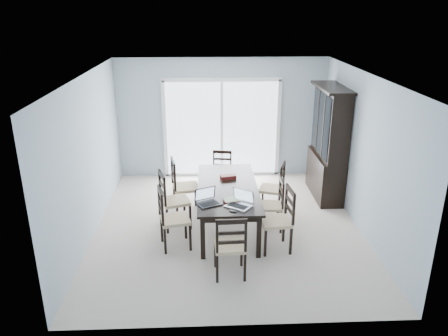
% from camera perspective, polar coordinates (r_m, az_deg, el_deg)
% --- Properties ---
extents(floor, '(5.00, 5.00, 0.00)m').
position_cam_1_polar(floor, '(7.65, 0.45, -7.63)').
color(floor, beige).
rests_on(floor, ground).
extents(ceiling, '(5.00, 5.00, 0.00)m').
position_cam_1_polar(ceiling, '(6.82, 0.51, 12.01)').
color(ceiling, white).
rests_on(ceiling, back_wall).
extents(back_wall, '(4.50, 0.02, 2.60)m').
position_cam_1_polar(back_wall, '(9.53, -0.31, 6.49)').
color(back_wall, '#9CAEBA').
rests_on(back_wall, floor).
extents(wall_left, '(0.02, 5.00, 2.60)m').
position_cam_1_polar(wall_left, '(7.37, -17.28, 1.30)').
color(wall_left, '#9CAEBA').
rests_on(wall_left, floor).
extents(wall_right, '(0.02, 5.00, 2.60)m').
position_cam_1_polar(wall_right, '(7.58, 17.72, 1.78)').
color(wall_right, '#9CAEBA').
rests_on(wall_right, floor).
extents(balcony, '(4.50, 2.00, 0.10)m').
position_cam_1_polar(balcony, '(10.88, -0.50, 0.86)').
color(balcony, gray).
rests_on(balcony, ground).
extents(railing, '(4.50, 0.06, 1.10)m').
position_cam_1_polar(railing, '(11.65, -0.68, 5.30)').
color(railing, '#99999E').
rests_on(railing, balcony).
extents(dining_table, '(1.00, 2.20, 0.75)m').
position_cam_1_polar(dining_table, '(7.36, 0.46, -3.01)').
color(dining_table, black).
rests_on(dining_table, floor).
extents(china_hutch, '(0.50, 1.38, 2.20)m').
position_cam_1_polar(china_hutch, '(8.71, 13.47, 3.00)').
color(china_hutch, black).
rests_on(china_hutch, floor).
extents(sliding_door, '(2.52, 0.05, 2.18)m').
position_cam_1_polar(sliding_door, '(9.56, -0.30, 5.22)').
color(sliding_door, silver).
rests_on(sliding_door, floor).
extents(chair_left_near, '(0.53, 0.52, 1.15)m').
position_cam_1_polar(chair_left_near, '(6.82, -7.28, -5.73)').
color(chair_left_near, black).
rests_on(chair_left_near, floor).
extents(chair_left_mid, '(0.56, 0.55, 1.17)m').
position_cam_1_polar(chair_left_mid, '(7.42, -7.16, -3.41)').
color(chair_left_mid, black).
rests_on(chair_left_mid, floor).
extents(chair_left_far, '(0.54, 0.53, 1.20)m').
position_cam_1_polar(chair_left_far, '(7.94, -5.75, -1.60)').
color(chair_left_far, black).
rests_on(chair_left_far, floor).
extents(chair_right_near, '(0.50, 0.49, 1.18)m').
position_cam_1_polar(chair_right_near, '(6.79, 7.61, -5.79)').
color(chair_right_near, black).
rests_on(chair_right_near, floor).
extents(chair_right_mid, '(0.40, 0.39, 1.04)m').
position_cam_1_polar(chair_right_mid, '(7.40, 6.69, -4.04)').
color(chair_right_mid, black).
rests_on(chair_right_mid, floor).
extents(chair_right_far, '(0.53, 0.52, 1.09)m').
position_cam_1_polar(chair_right_far, '(8.00, 6.86, -1.92)').
color(chair_right_far, black).
rests_on(chair_right_far, floor).
extents(chair_end_near, '(0.44, 0.45, 1.13)m').
position_cam_1_polar(chair_end_near, '(6.03, 0.86, -9.45)').
color(chair_end_near, black).
rests_on(chair_end_near, floor).
extents(chair_end_far, '(0.44, 0.45, 1.02)m').
position_cam_1_polar(chair_end_far, '(8.75, -0.30, -0.02)').
color(chair_end_far, black).
rests_on(chair_end_far, floor).
extents(laptop_dark, '(0.42, 0.37, 0.24)m').
position_cam_1_polar(laptop_dark, '(6.67, -1.97, -4.33)').
color(laptop_dark, black).
rests_on(laptop_dark, dining_table).
extents(laptop_silver, '(0.44, 0.42, 0.25)m').
position_cam_1_polar(laptop_silver, '(6.59, 1.89, -4.61)').
color(laptop_silver, silver).
rests_on(laptop_silver, dining_table).
extents(book_stack, '(0.30, 0.25, 0.04)m').
position_cam_1_polar(book_stack, '(6.78, 0.99, -4.22)').
color(book_stack, maroon).
rests_on(book_stack, dining_table).
extents(cell_phone, '(0.12, 0.10, 0.01)m').
position_cam_1_polar(cell_phone, '(6.47, 1.21, -5.67)').
color(cell_phone, black).
rests_on(cell_phone, dining_table).
extents(game_box, '(0.29, 0.19, 0.07)m').
position_cam_1_polar(game_box, '(7.65, 0.54, -1.17)').
color(game_box, '#4C0F13').
rests_on(game_box, dining_table).
extents(hot_tub, '(1.84, 1.69, 0.86)m').
position_cam_1_polar(hot_tub, '(10.83, -3.09, 3.43)').
color(hot_tub, brown).
rests_on(hot_tub, balcony).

